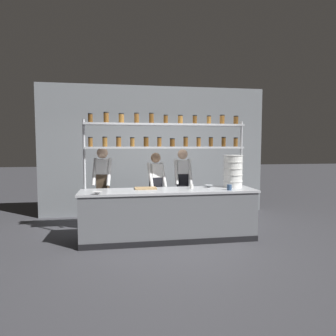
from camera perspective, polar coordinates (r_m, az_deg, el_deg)
name	(u,v)px	position (r m, az deg, el deg)	size (l,w,h in m)	color
ground_plane	(169,239)	(5.67, 0.16, -13.40)	(40.00, 40.00, 0.00)	#3D3D42
back_wall	(155,151)	(7.49, -2.48, 3.28)	(5.60, 0.12, 3.18)	gray
prep_counter	(169,215)	(5.54, 0.17, -8.88)	(3.20, 0.76, 0.92)	slate
spice_shelf_unit	(165,138)	(5.72, -0.48, 5.75)	(3.08, 0.28, 2.34)	#ADAFB5
chef_left	(103,184)	(6.02, -12.31, -2.94)	(0.41, 0.33, 1.69)	black
chef_center	(156,186)	(6.04, -2.32, -3.54)	(0.41, 0.34, 1.58)	black
chef_right	(183,183)	(6.27, 2.79, -2.83)	(0.36, 0.29, 1.65)	black
container_stack	(233,171)	(5.90, 12.29, -0.59)	(0.37, 0.37, 0.62)	white
cutting_board	(146,188)	(5.59, -4.29, -3.85)	(0.40, 0.26, 0.02)	#A88456
prep_bowl_near_left	(97,193)	(5.09, -13.30, -4.65)	(0.17, 0.17, 0.05)	white
prep_bowl_center_front	(209,186)	(5.83, 7.78, -3.45)	(0.17, 0.17, 0.05)	#B2B7BC
serving_cup_front	(229,187)	(5.53, 11.60, -3.62)	(0.09, 0.09, 0.10)	#334C70
serving_cup_by_board	(191,186)	(5.64, 4.48, -3.49)	(0.07, 0.07, 0.08)	silver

